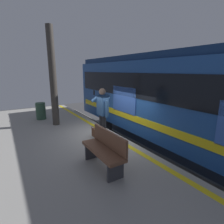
# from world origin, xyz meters

# --- Properties ---
(ground_plane) EXTENTS (24.55, 24.55, 0.00)m
(ground_plane) POSITION_xyz_m (0.00, 0.00, 0.00)
(ground_plane) COLOR #3D3D3F
(platform) EXTENTS (13.35, 5.12, 1.03)m
(platform) POSITION_xyz_m (0.00, 2.56, 0.51)
(platform) COLOR gray
(platform) RESTS_ON ground
(safety_line) EXTENTS (13.08, 0.16, 0.01)m
(safety_line) POSITION_xyz_m (0.00, 0.30, 1.03)
(safety_line) COLOR yellow
(safety_line) RESTS_ON platform
(track_rail_near) EXTENTS (17.36, 0.08, 0.16)m
(track_rail_near) POSITION_xyz_m (0.00, -1.47, 0.08)
(track_rail_near) COLOR slate
(track_rail_near) RESTS_ON ground
(track_rail_far) EXTENTS (17.36, 0.08, 0.16)m
(track_rail_far) POSITION_xyz_m (0.00, -2.90, 0.08)
(track_rail_far) COLOR slate
(track_rail_far) RESTS_ON ground
(train_carriage) EXTENTS (12.72, 3.07, 3.76)m
(train_carriage) POSITION_xyz_m (-1.71, -2.18, 2.42)
(train_carriage) COLOR #1E478C
(train_carriage) RESTS_ON ground
(passenger) EXTENTS (0.57, 0.55, 1.75)m
(passenger) POSITION_xyz_m (-0.26, 0.74, 2.07)
(passenger) COLOR #262628
(passenger) RESTS_ON platform
(handbag) EXTENTS (0.32, 0.29, 0.37)m
(handbag) POSITION_xyz_m (0.16, 0.82, 1.20)
(handbag) COLOR #59331E
(handbag) RESTS_ON platform
(station_column) EXTENTS (0.29, 0.29, 4.05)m
(station_column) POSITION_xyz_m (2.38, 1.61, 3.05)
(station_column) COLOR #38332D
(station_column) RESTS_ON platform
(bench) EXTENTS (1.43, 0.44, 0.90)m
(bench) POSITION_xyz_m (-1.78, 1.53, 1.51)
(bench) COLOR brown
(bench) RESTS_ON platform
(trash_bin) EXTENTS (0.45, 0.45, 0.80)m
(trash_bin) POSITION_xyz_m (3.65, 1.99, 1.43)
(trash_bin) COLOR #2D4C38
(trash_bin) RESTS_ON platform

